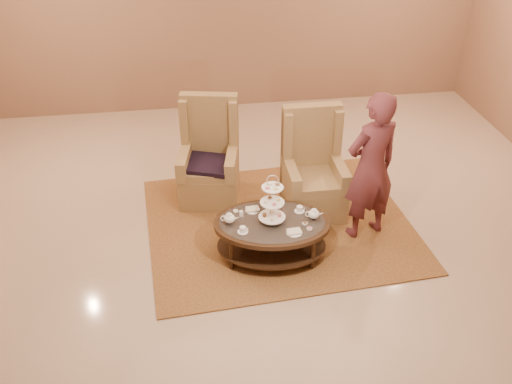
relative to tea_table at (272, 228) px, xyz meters
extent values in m
plane|color=#C2AA90|center=(0.02, 0.06, -0.38)|extent=(8.00, 8.00, 0.00)
cube|color=silver|center=(0.02, 0.06, -0.38)|extent=(8.00, 8.00, 0.02)
cube|color=#8D664C|center=(0.02, 4.06, 1.37)|extent=(8.00, 0.04, 3.50)
cube|color=olive|center=(0.19, 0.56, -0.37)|extent=(3.23, 2.76, 0.02)
cylinder|color=black|center=(-0.46, -0.17, -0.18)|extent=(0.06, 0.06, 0.41)
cylinder|color=black|center=(0.40, -0.28, -0.18)|extent=(0.06, 0.06, 0.41)
cylinder|color=black|center=(-0.40, 0.28, -0.18)|extent=(0.06, 0.06, 0.41)
cylinder|color=black|center=(0.46, 0.16, -0.18)|extent=(0.06, 0.06, 0.41)
cylinder|color=white|center=(0.00, 0.00, 0.34)|extent=(0.01, 0.01, 0.51)
torus|color=white|center=(0.00, 0.00, 0.60)|extent=(0.13, 0.03, 0.13)
cylinder|color=white|center=(0.00, 0.00, 0.15)|extent=(0.32, 0.32, 0.01)
cylinder|color=white|center=(0.00, 0.00, 0.33)|extent=(0.29, 0.29, 0.01)
cylinder|color=white|center=(0.00, 0.00, 0.52)|extent=(0.25, 0.25, 0.01)
cylinder|color=#BD616B|center=(0.08, -0.01, 0.17)|extent=(0.05, 0.05, 0.03)
cylinder|color=tan|center=(0.01, 0.08, 0.17)|extent=(0.05, 0.05, 0.03)
cylinder|color=brown|center=(-0.08, 0.01, 0.17)|extent=(0.05, 0.05, 0.03)
cylinder|color=beige|center=(-0.01, -0.08, 0.17)|extent=(0.05, 0.05, 0.03)
ellipsoid|color=tan|center=(0.07, 0.01, 0.35)|extent=(0.05, 0.05, 0.03)
ellipsoid|color=brown|center=(-0.01, 0.07, 0.35)|extent=(0.05, 0.05, 0.03)
ellipsoid|color=beige|center=(-0.07, -0.01, 0.35)|extent=(0.05, 0.05, 0.03)
ellipsoid|color=#BD616B|center=(0.01, -0.07, 0.35)|extent=(0.05, 0.05, 0.03)
cube|color=brown|center=(0.06, 0.03, 0.53)|extent=(0.05, 0.04, 0.02)
cube|color=beige|center=(-0.03, 0.05, 0.53)|extent=(0.05, 0.04, 0.02)
cube|color=#BD616B|center=(-0.06, -0.03, 0.53)|extent=(0.05, 0.04, 0.02)
cube|color=tan|center=(0.03, -0.06, 0.53)|extent=(0.05, 0.04, 0.02)
ellipsoid|color=white|center=(-0.45, 0.04, 0.14)|extent=(0.14, 0.14, 0.10)
cylinder|color=white|center=(-0.45, 0.04, 0.19)|extent=(0.06, 0.06, 0.01)
sphere|color=white|center=(-0.45, 0.04, 0.21)|extent=(0.02, 0.02, 0.02)
cone|color=white|center=(-0.37, 0.03, 0.15)|extent=(0.08, 0.03, 0.05)
torus|color=white|center=(-0.51, 0.05, 0.14)|extent=(0.07, 0.02, 0.07)
ellipsoid|color=white|center=(0.45, -0.01, 0.14)|extent=(0.14, 0.14, 0.10)
cylinder|color=white|center=(0.45, -0.01, 0.19)|extent=(0.06, 0.06, 0.01)
sphere|color=white|center=(0.45, -0.01, 0.21)|extent=(0.02, 0.02, 0.02)
cone|color=white|center=(0.53, -0.02, 0.15)|extent=(0.08, 0.03, 0.05)
torus|color=white|center=(0.39, 0.00, 0.14)|extent=(0.07, 0.02, 0.07)
cylinder|color=white|center=(-0.33, -0.14, 0.09)|extent=(0.13, 0.13, 0.01)
cylinder|color=white|center=(-0.33, -0.14, 0.12)|extent=(0.07, 0.07, 0.06)
torus|color=white|center=(-0.29, -0.15, 0.12)|extent=(0.04, 0.01, 0.04)
cylinder|color=white|center=(0.33, 0.14, 0.09)|extent=(0.13, 0.13, 0.01)
cylinder|color=white|center=(0.33, 0.14, 0.12)|extent=(0.07, 0.07, 0.06)
torus|color=white|center=(0.37, 0.13, 0.12)|extent=(0.04, 0.01, 0.04)
cylinder|color=white|center=(-0.18, 0.23, 0.09)|extent=(0.19, 0.19, 0.01)
cube|color=beige|center=(-0.18, 0.23, 0.11)|extent=(0.15, 0.11, 0.02)
cylinder|color=white|center=(0.20, -0.24, 0.09)|extent=(0.19, 0.19, 0.01)
cube|color=beige|center=(0.20, -0.24, 0.11)|extent=(0.15, 0.11, 0.02)
cylinder|color=white|center=(-0.31, 0.15, 0.12)|extent=(0.05, 0.05, 0.06)
cylinder|color=white|center=(0.37, -0.20, 0.10)|extent=(0.06, 0.06, 0.01)
cylinder|color=#BD616B|center=(0.37, -0.20, 0.11)|extent=(0.05, 0.05, 0.01)
cylinder|color=white|center=(0.34, -0.10, 0.10)|extent=(0.06, 0.06, 0.01)
cylinder|color=brown|center=(0.34, -0.10, 0.11)|extent=(0.05, 0.05, 0.01)
cylinder|color=white|center=(-0.36, 0.24, 0.10)|extent=(0.06, 0.06, 0.01)
cylinder|color=beige|center=(-0.36, 0.24, 0.11)|extent=(0.05, 0.05, 0.01)
cube|color=#9A7848|center=(-0.58, 1.26, -0.17)|extent=(0.82, 0.82, 0.42)
cube|color=#9A7848|center=(-0.59, 1.21, 0.09)|extent=(0.70, 0.70, 0.10)
cube|color=#9A7848|center=(-0.52, 1.54, 0.27)|extent=(0.72, 0.27, 1.30)
cube|color=#9A7848|center=(-0.83, 1.56, 0.57)|extent=(0.14, 0.24, 0.60)
cube|color=#9A7848|center=(-0.24, 1.45, 0.57)|extent=(0.14, 0.24, 0.60)
cube|color=#9A7848|center=(-0.87, 1.27, 0.17)|extent=(0.24, 0.64, 0.26)
cube|color=#9A7848|center=(-0.30, 1.15, 0.17)|extent=(0.24, 0.64, 0.26)
cube|color=black|center=(-0.59, 1.18, 0.16)|extent=(0.69, 0.65, 0.06)
cube|color=#9A7848|center=(0.65, 0.78, -0.17)|extent=(0.70, 0.70, 0.42)
cube|color=#9A7848|center=(0.65, 0.73, 0.09)|extent=(0.59, 0.59, 0.10)
cube|color=#9A7848|center=(0.65, 1.07, 0.27)|extent=(0.70, 0.14, 1.30)
cube|color=#9A7848|center=(0.35, 1.03, 0.57)|extent=(0.10, 0.22, 0.60)
cube|color=#9A7848|center=(0.95, 1.03, 0.57)|extent=(0.10, 0.22, 0.60)
cube|color=#9A7848|center=(0.36, 0.73, 0.17)|extent=(0.12, 0.63, 0.26)
cube|color=#9A7848|center=(0.94, 0.73, 0.17)|extent=(0.12, 0.63, 0.26)
imported|color=#58252B|center=(1.14, 0.26, 0.50)|extent=(0.74, 0.59, 1.77)
camera|label=1|loc=(-0.88, -4.84, 3.67)|focal=40.00mm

